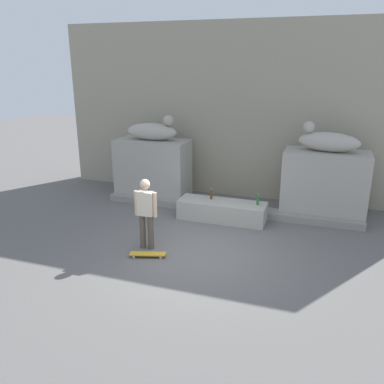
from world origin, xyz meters
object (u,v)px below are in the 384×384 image
skateboard (148,254)px  bottle_green (258,200)px  skater (146,211)px  statue_reclining_left (153,131)px  bottle_brown (211,195)px  statue_reclining_right (327,141)px

skateboard → bottle_green: 3.40m
bottle_green → skater: bearing=-132.9°
statue_reclining_left → bottle_brown: bearing=-27.7°
skateboard → bottle_brown: 2.93m
statue_reclining_right → skater: (-3.74, -3.46, -1.21)m
statue_reclining_right → skateboard: statue_reclining_right is taller
statue_reclining_right → bottle_green: statue_reclining_right is taller
skater → bottle_brown: (0.85, 2.38, -0.27)m
skater → skateboard: (0.20, -0.41, -0.86)m
skateboard → bottle_green: bottle_green is taller
bottle_brown → skater: bearing=-109.7°
statue_reclining_left → bottle_brown: statue_reclining_left is taller
skater → bottle_brown: skater is taller
statue_reclining_right → skateboard: 5.63m
bottle_green → statue_reclining_left: bearing=161.9°
skater → skateboard: skater is taller
statue_reclining_right → skateboard: bearing=54.8°
statue_reclining_left → bottle_brown: 2.86m
statue_reclining_left → skater: statue_reclining_left is taller
bottle_brown → bottle_green: bearing=-3.0°
skater → statue_reclining_left: bearing=108.3°
statue_reclining_left → bottle_green: bearing=-19.8°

